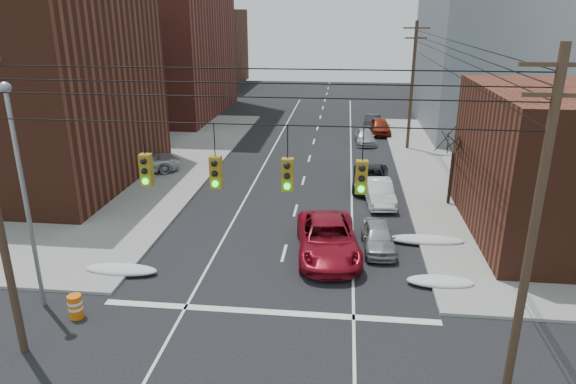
% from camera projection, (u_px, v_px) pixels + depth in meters
% --- Properties ---
extents(building_brick_far, '(22.00, 18.00, 12.00)m').
position_uv_depth(building_brick_far, '(173.00, 48.00, 85.13)').
color(building_brick_far, '#502418').
rests_on(building_brick_far, ground).
extents(building_office, '(22.00, 20.00, 25.00)m').
position_uv_depth(building_office, '(547.00, 3.00, 49.82)').
color(building_office, gray).
rests_on(building_office, ground).
extents(building_glass, '(20.00, 18.00, 22.00)m').
position_uv_depth(building_glass, '(495.00, 16.00, 74.47)').
color(building_glass, gray).
rests_on(building_glass, ground).
extents(utility_pole_right, '(2.20, 0.28, 11.00)m').
position_uv_depth(utility_pole_right, '(534.00, 226.00, 15.06)').
color(utility_pole_right, '#473323').
rests_on(utility_pole_right, ground).
extents(utility_pole_far, '(2.20, 0.28, 11.00)m').
position_uv_depth(utility_pole_far, '(412.00, 84.00, 44.11)').
color(utility_pole_far, '#473323').
rests_on(utility_pole_far, ground).
extents(traffic_signals, '(17.00, 0.42, 2.02)m').
position_uv_depth(traffic_signals, '(251.00, 171.00, 15.45)').
color(traffic_signals, black).
rests_on(traffic_signals, ground).
extents(street_light, '(0.44, 0.44, 9.32)m').
position_uv_depth(street_light, '(22.00, 181.00, 19.84)').
color(street_light, gray).
rests_on(street_light, ground).
extents(bare_tree, '(2.09, 2.20, 4.93)m').
position_uv_depth(bare_tree, '(451.00, 171.00, 32.03)').
color(bare_tree, black).
rests_on(bare_tree, ground).
extents(snow_nw, '(3.50, 1.08, 0.42)m').
position_uv_depth(snow_nw, '(121.00, 269.00, 24.21)').
color(snow_nw, silver).
rests_on(snow_nw, ground).
extents(snow_ne, '(3.00, 1.08, 0.42)m').
position_uv_depth(snow_ne, '(440.00, 282.00, 23.12)').
color(snow_ne, silver).
rests_on(snow_ne, ground).
extents(snow_east_far, '(4.00, 1.08, 0.42)m').
position_uv_depth(snow_east_far, '(426.00, 240.00, 27.34)').
color(snow_east_far, silver).
rests_on(snow_east_far, ground).
extents(red_pickup, '(3.69, 6.77, 1.80)m').
position_uv_depth(red_pickup, '(328.00, 239.00, 25.82)').
color(red_pickup, maroon).
rests_on(red_pickup, ground).
extents(parked_car_a, '(1.79, 4.07, 1.36)m').
position_uv_depth(parked_car_a, '(378.00, 237.00, 26.56)').
color(parked_car_a, '#A1A1A6').
rests_on(parked_car_a, ground).
extents(parked_car_b, '(2.05, 4.73, 1.51)m').
position_uv_depth(parked_car_b, '(379.00, 192.00, 32.90)').
color(parked_car_b, silver).
rests_on(parked_car_b, ground).
extents(parked_car_c, '(2.70, 5.46, 1.49)m').
position_uv_depth(parked_car_c, '(371.00, 178.00, 35.81)').
color(parked_car_c, black).
rests_on(parked_car_c, ground).
extents(parked_car_d, '(2.05, 4.46, 1.26)m').
position_uv_depth(parked_car_d, '(365.00, 137.00, 47.87)').
color(parked_car_d, '#A0A0A5').
rests_on(parked_car_d, ground).
extents(parked_car_e, '(2.13, 4.72, 1.57)m').
position_uv_depth(parked_car_e, '(380.00, 126.00, 51.53)').
color(parked_car_e, maroon).
rests_on(parked_car_e, ground).
extents(parked_car_f, '(2.00, 4.52, 1.44)m').
position_uv_depth(parked_car_f, '(372.00, 122.00, 53.88)').
color(parked_car_f, black).
rests_on(parked_car_f, ground).
extents(lot_car_a, '(4.93, 3.34, 1.54)m').
position_uv_depth(lot_car_a, '(88.00, 170.00, 36.89)').
color(lot_car_a, silver).
rests_on(lot_car_a, sidewalk_nw).
extents(lot_car_b, '(6.26, 4.45, 1.58)m').
position_uv_depth(lot_car_b, '(142.00, 161.00, 38.93)').
color(lot_car_b, silver).
rests_on(lot_car_b, sidewalk_nw).
extents(lot_car_c, '(5.13, 3.34, 1.38)m').
position_uv_depth(lot_car_c, '(56.00, 178.00, 35.31)').
color(lot_car_c, black).
rests_on(lot_car_c, sidewalk_nw).
extents(lot_car_d, '(4.47, 3.24, 1.41)m').
position_uv_depth(lot_car_d, '(111.00, 151.00, 42.33)').
color(lot_car_d, silver).
rests_on(lot_car_d, sidewalk_nw).
extents(construction_barrel, '(0.66, 0.66, 1.00)m').
position_uv_depth(construction_barrel, '(75.00, 306.00, 20.64)').
color(construction_barrel, orange).
rests_on(construction_barrel, ground).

